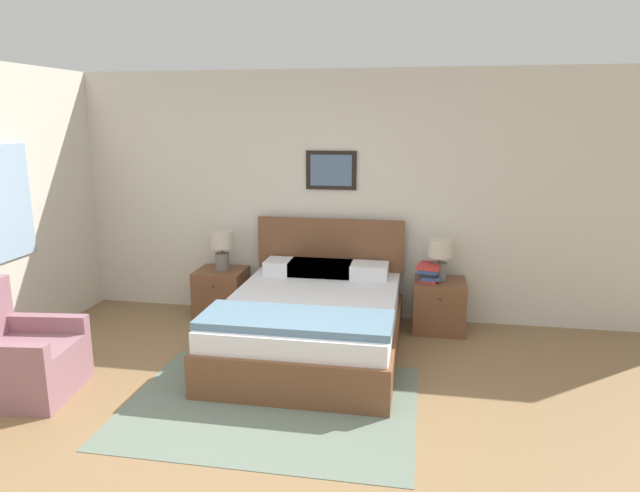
{
  "coord_description": "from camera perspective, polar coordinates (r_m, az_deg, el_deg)",
  "views": [
    {
      "loc": [
        0.96,
        -3.01,
        2.11
      ],
      "look_at": [
        0.13,
        1.59,
        1.06
      ],
      "focal_mm": 32.0,
      "sensor_mm": 36.0,
      "label": 1
    }
  ],
  "objects": [
    {
      "name": "ground_plane",
      "position": [
        3.8,
        -6.64,
        -21.16
      ],
      "size": [
        16.0,
        16.0,
        0.0
      ],
      "primitive_type": "plane",
      "color": "olive"
    },
    {
      "name": "wall_back",
      "position": [
        6.06,
        1.04,
        5.0
      ],
      "size": [
        7.84,
        0.09,
        2.6
      ],
      "color": "beige",
      "rests_on": "ground_plane"
    },
    {
      "name": "wall_left",
      "position": [
        5.84,
        -29.38,
        3.09
      ],
      "size": [
        0.08,
        5.29,
        2.6
      ],
      "color": "beige",
      "rests_on": "ground_plane"
    },
    {
      "name": "area_rug_main",
      "position": [
        4.47,
        -4.92,
        -15.48
      ],
      "size": [
        2.17,
        1.66,
        0.01
      ],
      "color": "slate",
      "rests_on": "ground_plane"
    },
    {
      "name": "bed",
      "position": [
        5.25,
        -0.77,
        -7.48
      ],
      "size": [
        1.55,
        2.09,
        1.08
      ],
      "color": "brown",
      "rests_on": "ground_plane"
    },
    {
      "name": "armchair",
      "position": [
        5.08,
        -28.0,
        -10.0
      ],
      "size": [
        0.84,
        0.8,
        0.87
      ],
      "rotation": [
        0.0,
        0.0,
        -1.45
      ],
      "color": "#8E606B",
      "rests_on": "ground_plane"
    },
    {
      "name": "nightstand_near_window",
      "position": [
        6.27,
        -9.82,
        -4.66
      ],
      "size": [
        0.51,
        0.5,
        0.52
      ],
      "color": "brown",
      "rests_on": "ground_plane"
    },
    {
      "name": "nightstand_by_door",
      "position": [
        5.91,
        11.81,
        -5.83
      ],
      "size": [
        0.51,
        0.5,
        0.52
      ],
      "color": "brown",
      "rests_on": "ground_plane"
    },
    {
      "name": "table_lamp_near_window",
      "position": [
        6.16,
        -9.8,
        0.06
      ],
      "size": [
        0.25,
        0.25,
        0.42
      ],
      "color": "slate",
      "rests_on": "nightstand_near_window"
    },
    {
      "name": "table_lamp_by_door",
      "position": [
        5.8,
        11.91,
        -0.82
      ],
      "size": [
        0.25,
        0.25,
        0.42
      ],
      "color": "slate",
      "rests_on": "nightstand_by_door"
    },
    {
      "name": "book_thick_bottom",
      "position": [
        5.79,
        10.81,
        -3.34
      ],
      "size": [
        0.18,
        0.24,
        0.03
      ],
      "rotation": [
        0.0,
        0.0,
        -0.12
      ],
      "color": "#B7332D",
      "rests_on": "nightstand_by_door"
    },
    {
      "name": "book_hardcover_middle",
      "position": [
        5.78,
        10.82,
        -3.06
      ],
      "size": [
        0.21,
        0.24,
        0.03
      ],
      "rotation": [
        0.0,
        0.0,
        0.14
      ],
      "color": "#335693",
      "rests_on": "book_thick_bottom"
    },
    {
      "name": "book_novel_upper",
      "position": [
        5.77,
        10.84,
        -2.72
      ],
      "size": [
        0.19,
        0.24,
        0.04
      ],
      "rotation": [
        0.0,
        0.0,
        -0.18
      ],
      "color": "#232328",
      "rests_on": "book_hardcover_middle"
    },
    {
      "name": "book_slim_near_top",
      "position": [
        5.76,
        10.85,
        -2.36
      ],
      "size": [
        0.23,
        0.26,
        0.04
      ],
      "rotation": [
        0.0,
        0.0,
        -0.18
      ],
      "color": "#335693",
      "rests_on": "book_novel_upper"
    },
    {
      "name": "book_paperback_top",
      "position": [
        5.75,
        10.87,
        -1.99
      ],
      "size": [
        0.25,
        0.29,
        0.04
      ],
      "rotation": [
        0.0,
        0.0,
        -0.17
      ],
      "color": "#B7332D",
      "rests_on": "book_slim_near_top"
    }
  ]
}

